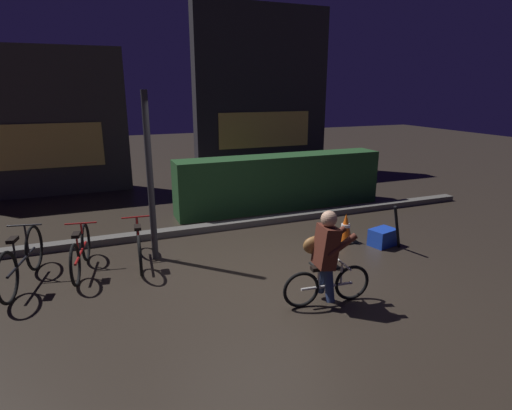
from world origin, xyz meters
TOP-DOWN VIEW (x-y plane):
  - ground_plane at (0.00, 0.00)m, footprint 40.00×40.00m
  - sidewalk_curb at (0.00, 2.20)m, footprint 12.00×0.24m
  - hedge_row at (1.80, 3.10)m, footprint 4.80×0.70m
  - storefront_left at (-3.35, 6.50)m, footprint 4.37×0.54m
  - storefront_right at (3.04, 7.20)m, footprint 4.35×0.54m
  - street_post at (-1.32, 1.20)m, footprint 0.10×0.10m
  - parked_bike_leftmost at (-3.18, 0.95)m, footprint 0.48×1.70m
  - parked_bike_left_mid at (-2.42, 1.10)m, footprint 0.46×1.50m
  - parked_bike_center_left at (-1.58, 1.10)m, footprint 0.46×1.52m
  - traffic_cone_near at (1.07, -0.10)m, footprint 0.36×0.36m
  - traffic_cone_far at (1.97, 0.70)m, footprint 0.36×0.36m
  - blue_crate at (2.48, 0.30)m, footprint 0.50×0.42m
  - cyclist at (0.47, -1.07)m, footprint 1.19×0.56m
  - closed_umbrella at (2.55, 0.05)m, footprint 0.34×0.20m

SIDE VIEW (x-z plane):
  - ground_plane at x=0.00m, z-range 0.00..0.00m
  - sidewalk_curb at x=0.00m, z-range 0.00..0.12m
  - blue_crate at x=2.48m, z-range 0.00..0.30m
  - traffic_cone_far at x=1.97m, z-range -0.01..0.52m
  - traffic_cone_near at x=1.07m, z-range -0.01..0.54m
  - parked_bike_left_mid at x=-2.42m, z-range -0.03..0.67m
  - parked_bike_center_left at x=-1.58m, z-range -0.03..0.67m
  - parked_bike_leftmost at x=-3.18m, z-range -0.04..0.76m
  - closed_umbrella at x=2.55m, z-range 0.00..0.81m
  - hedge_row at x=1.80m, z-range 0.00..1.22m
  - cyclist at x=0.47m, z-range 0.01..1.25m
  - street_post at x=-1.32m, z-range 0.00..2.65m
  - storefront_left at x=-3.35m, z-range -0.01..3.66m
  - storefront_right at x=3.04m, z-range -0.01..5.09m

